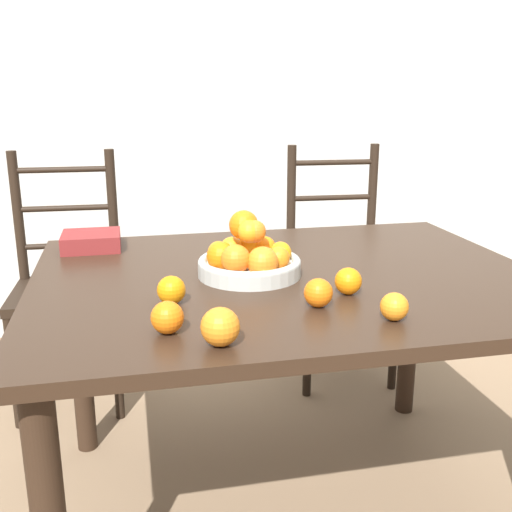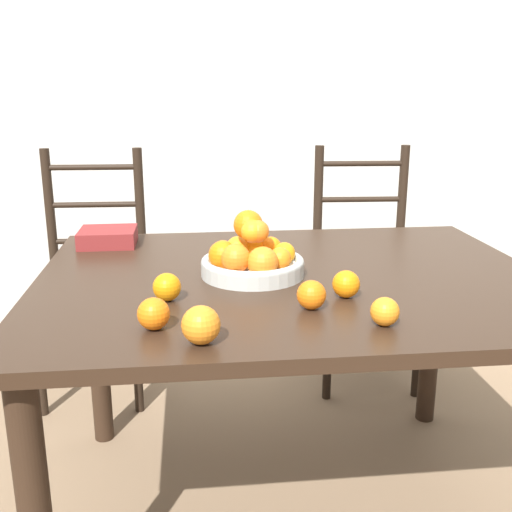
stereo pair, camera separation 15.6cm
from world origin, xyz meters
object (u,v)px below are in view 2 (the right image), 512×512
orange_loose_0 (201,325)px  orange_loose_1 (310,295)px  chair_left (94,283)px  orange_loose_2 (167,287)px  chair_right (364,274)px  orange_loose_4 (346,284)px  fruit_bowl (252,258)px  orange_loose_5 (154,314)px  book_stack (108,237)px  orange_loose_3 (385,312)px

orange_loose_0 → orange_loose_1: orange_loose_0 is taller
orange_loose_0 → chair_left: bearing=108.0°
orange_loose_2 → orange_loose_0: bearing=-73.8°
orange_loose_1 → chair_left: (-0.68, 1.14, -0.32)m
orange_loose_2 → chair_right: size_ratio=0.07×
orange_loose_4 → chair_right: bearing=70.9°
fruit_bowl → orange_loose_0: (-0.15, -0.45, -0.01)m
orange_loose_5 → orange_loose_2: bearing=82.9°
orange_loose_1 → orange_loose_4: size_ratio=1.01×
chair_left → book_stack: bearing=-72.0°
orange_loose_3 → book_stack: 1.04m
orange_loose_4 → book_stack: bearing=137.8°
fruit_bowl → orange_loose_0: fruit_bowl is taller
orange_loose_1 → chair_right: (0.48, 1.14, -0.32)m
fruit_bowl → orange_loose_0: bearing=-108.4°
fruit_bowl → orange_loose_1: bearing=-68.3°
fruit_bowl → chair_right: chair_right is taller
orange_loose_0 → fruit_bowl: bearing=71.6°
fruit_bowl → orange_loose_4: (0.21, -0.20, -0.02)m
orange_loose_1 → book_stack: bearing=129.6°
book_stack → orange_loose_2: bearing=-69.5°
orange_loose_3 → orange_loose_4: orange_loose_4 is taller
chair_right → orange_loose_2: bearing=-124.7°
orange_loose_0 → orange_loose_4: bearing=33.6°
fruit_bowl → orange_loose_4: 0.30m
orange_loose_5 → chair_right: chair_right is taller
orange_loose_1 → chair_left: 1.37m
orange_loose_4 → orange_loose_3: bearing=-78.7°
orange_loose_1 → orange_loose_3: 0.18m
orange_loose_0 → orange_loose_5: size_ratio=1.13×
orange_loose_1 → orange_loose_4: bearing=34.0°
orange_loose_3 → fruit_bowl: bearing=122.6°
orange_loose_0 → orange_loose_3: 0.40m
orange_loose_3 → chair_left: (-0.83, 1.26, -0.32)m
orange_loose_1 → orange_loose_4: (0.10, 0.07, -0.00)m
orange_loose_3 → chair_left: 1.54m
orange_loose_2 → orange_loose_4: size_ratio=1.01×
book_stack → fruit_bowl: bearing=-41.4°
orange_loose_1 → orange_loose_3: orange_loose_1 is taller
orange_loose_2 → book_stack: (-0.21, 0.57, -0.01)m
orange_loose_3 → orange_loose_4: 0.19m
orange_loose_0 → book_stack: (-0.29, 0.83, -0.01)m
chair_left → chair_right: bearing=2.0°
orange_loose_5 → chair_left: (-0.33, 1.22, -0.32)m
chair_right → book_stack: (-1.02, -0.48, 0.31)m
chair_right → chair_left: bearing=-176.9°
chair_left → book_stack: 0.59m
orange_loose_3 → chair_right: chair_right is taller
orange_loose_5 → book_stack: size_ratio=0.39×
orange_loose_0 → chair_right: 1.54m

